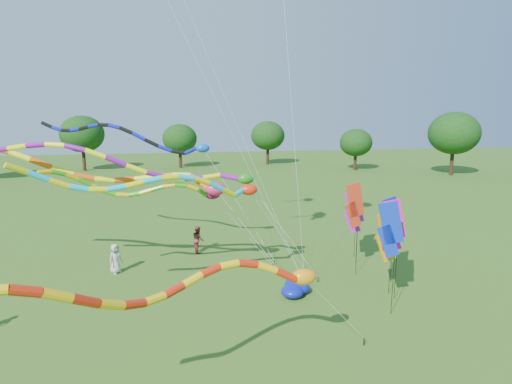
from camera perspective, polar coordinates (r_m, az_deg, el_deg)
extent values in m
plane|color=#2C5C18|center=(17.79, 2.41, -18.57)|extent=(160.00, 160.00, 0.00)
cylinder|color=#382314|center=(67.90, 24.81, 3.18)|extent=(0.50, 0.50, 2.18)
ellipsoid|color=#133B10|center=(67.64, 25.00, 5.58)|extent=(4.61, 4.61, 3.92)
cylinder|color=#382314|center=(74.15, 13.41, 4.83)|extent=(0.50, 0.50, 3.26)
ellipsoid|color=#133B10|center=(73.87, 13.56, 8.11)|extent=(6.88, 6.88, 5.85)
cylinder|color=#382314|center=(70.13, 1.57, 4.75)|extent=(0.50, 0.50, 3.14)
ellipsoid|color=#133B10|center=(69.84, 1.59, 8.09)|extent=(6.62, 6.62, 5.63)
cylinder|color=#382314|center=(67.88, -9.97, 4.00)|extent=(0.50, 0.50, 2.20)
ellipsoid|color=#133B10|center=(67.62, -10.04, 6.43)|extent=(4.65, 4.65, 3.95)
cylinder|color=#382314|center=(67.36, -21.72, 3.91)|extent=(0.50, 0.50, 3.48)
ellipsoid|color=#133B10|center=(67.05, -21.99, 7.76)|extent=(7.34, 7.34, 6.24)
cylinder|color=black|center=(17.56, 14.19, -18.77)|extent=(0.05, 0.05, 0.30)
cylinder|color=silver|center=(15.84, 10.62, -15.18)|extent=(0.02, 0.02, 4.29)
ellipsoid|color=orange|center=(14.32, 6.37, -11.18)|extent=(0.84, 0.54, 0.54)
cylinder|color=red|center=(13.95, 3.99, -10.96)|extent=(0.24, 0.24, 0.73)
cylinder|color=yellow|center=(13.65, 1.46, -10.04)|extent=(0.24, 0.24, 0.69)
cylinder|color=red|center=(13.39, -1.09, -9.54)|extent=(0.24, 0.24, 0.63)
cylinder|color=yellow|center=(13.16, -3.60, -9.67)|extent=(0.24, 0.24, 0.61)
cylinder|color=red|center=(12.94, -6.06, -10.40)|extent=(0.24, 0.24, 0.62)
cylinder|color=yellow|center=(12.72, -8.47, -11.54)|extent=(0.24, 0.24, 0.63)
cylinder|color=red|center=(12.47, -10.87, -12.76)|extent=(0.24, 0.24, 0.63)
cylinder|color=yellow|center=(12.17, -13.32, -13.72)|extent=(0.24, 0.24, 0.63)
cylinder|color=red|center=(11.81, -15.91, -14.19)|extent=(0.24, 0.24, 0.66)
cylinder|color=yellow|center=(11.42, -18.70, -14.03)|extent=(0.24, 0.24, 0.70)
cylinder|color=red|center=(11.03, -21.73, -13.35)|extent=(0.24, 0.24, 0.72)
cylinder|color=yellow|center=(10.71, -24.98, -12.39)|extent=(0.24, 0.24, 0.70)
cylinder|color=red|center=(10.49, -28.40, -11.54)|extent=(0.24, 0.24, 0.65)
cylinder|color=black|center=(22.24, 4.11, -11.96)|extent=(0.05, 0.05, 0.30)
cylinder|color=silver|center=(21.40, -0.57, -5.81)|extent=(0.02, 0.02, 5.88)
ellipsoid|color=#F31B60|center=(20.99, -5.42, 0.40)|extent=(1.01, 0.65, 0.65)
cylinder|color=#E6570C|center=(21.30, -7.54, 1.31)|extent=(0.29, 0.29, 1.22)
cylinder|color=#FDFF0D|center=(21.68, -9.89, 2.20)|extent=(0.29, 0.29, 0.93)
cylinder|color=#E6570C|center=(21.88, -12.29, 2.09)|extent=(0.29, 0.29, 0.94)
cylinder|color=#FDFF0D|center=(22.05, -14.68, 1.81)|extent=(0.29, 0.29, 0.94)
cylinder|color=#E6570C|center=(22.21, -17.08, 1.58)|extent=(0.29, 0.29, 0.95)
cylinder|color=#FDFF0D|center=(22.35, -19.50, 1.57)|extent=(0.29, 0.29, 0.96)
cylinder|color=#E6570C|center=(22.50, -21.92, 1.91)|extent=(0.29, 0.29, 0.98)
cylinder|color=#FDFF0D|center=(22.67, -24.32, 2.56)|extent=(0.29, 0.29, 1.01)
cylinder|color=#E6570C|center=(22.91, -26.67, 3.40)|extent=(0.29, 0.29, 1.02)
cylinder|color=#FDFF0D|center=(23.23, -28.91, 4.24)|extent=(0.29, 0.29, 1.00)
cylinder|color=#E6570C|center=(23.65, -30.99, 4.88)|extent=(0.29, 0.29, 0.96)
cylinder|color=black|center=(22.79, 8.24, -11.47)|extent=(0.05, 0.05, 0.30)
cylinder|color=silver|center=(21.53, 3.61, -5.00)|extent=(0.02, 0.02, 6.41)
ellipsoid|color=#218017|center=(20.75, -1.38, 1.79)|extent=(0.82, 0.53, 0.53)
cylinder|color=#830E9C|center=(20.91, -3.57, 2.02)|extent=(0.24, 0.24, 0.99)
cylinder|color=#F2FF0D|center=(21.05, -5.94, 2.08)|extent=(0.24, 0.24, 0.88)
cylinder|color=#830E9C|center=(20.91, -8.31, 1.82)|extent=(0.24, 0.24, 0.88)
cylinder|color=#F2FF0D|center=(20.77, -10.71, 1.84)|extent=(0.24, 0.24, 0.89)
cylinder|color=#830E9C|center=(20.64, -13.16, 2.24)|extent=(0.24, 0.24, 0.92)
cylinder|color=#F2FF0D|center=(20.55, -15.65, 2.98)|extent=(0.24, 0.24, 0.95)
cylinder|color=#830E9C|center=(20.54, -18.15, 3.91)|extent=(0.24, 0.24, 0.96)
cylinder|color=#F2FF0D|center=(20.63, -20.60, 4.80)|extent=(0.24, 0.24, 0.93)
cylinder|color=#830E9C|center=(20.83, -22.97, 5.44)|extent=(0.24, 0.24, 0.89)
cylinder|color=#F2FF0D|center=(21.14, -25.20, 5.69)|extent=(0.24, 0.24, 0.87)
cylinder|color=#830E9C|center=(21.55, -27.28, 5.58)|extent=(0.24, 0.24, 0.88)
cylinder|color=#F2FF0D|center=(22.03, -29.21, 5.23)|extent=(0.24, 0.24, 0.89)
cylinder|color=black|center=(24.93, 2.45, -9.41)|extent=(0.05, 0.05, 0.30)
cylinder|color=silver|center=(24.37, -2.31, -1.73)|extent=(0.02, 0.02, 7.61)
ellipsoid|color=blue|center=(24.44, -7.12, 5.82)|extent=(0.78, 0.50, 0.50)
cylinder|color=#0B13B8|center=(24.70, -8.67, 5.46)|extent=(0.23, 0.23, 0.79)
cylinder|color=black|center=(24.88, -10.30, 5.25)|extent=(0.23, 0.23, 0.76)
cylinder|color=#0B13B8|center=(24.96, -12.02, 5.68)|extent=(0.23, 0.23, 0.79)
cylinder|color=black|center=(25.08, -13.71, 6.36)|extent=(0.23, 0.23, 0.82)
cylinder|color=#0B13B8|center=(25.27, -15.35, 7.15)|extent=(0.23, 0.23, 0.81)
cylinder|color=black|center=(25.54, -16.90, 7.84)|extent=(0.23, 0.23, 0.78)
cylinder|color=#0B13B8|center=(25.90, -18.33, 8.29)|extent=(0.23, 0.23, 0.74)
cylinder|color=black|center=(26.33, -19.63, 8.41)|extent=(0.23, 0.23, 0.73)
cylinder|color=#0B13B8|center=(26.83, -20.81, 8.26)|extent=(0.23, 0.23, 0.75)
cylinder|color=black|center=(27.36, -21.90, 7.95)|extent=(0.23, 0.23, 0.76)
cylinder|color=#0B13B8|center=(27.92, -22.93, 7.65)|extent=(0.23, 0.23, 0.75)
cylinder|color=black|center=(28.47, -23.94, 7.51)|extent=(0.23, 0.23, 0.74)
cylinder|color=#0B13B8|center=(29.00, -24.98, 7.64)|extent=(0.23, 0.23, 0.75)
cylinder|color=black|center=(29.49, -26.06, 8.01)|extent=(0.23, 0.23, 0.78)
cylinder|color=black|center=(23.87, 6.41, -10.39)|extent=(0.05, 0.05, 0.30)
cylinder|color=silver|center=(22.04, 2.97, -5.29)|extent=(0.02, 0.02, 5.91)
ellipsoid|color=red|center=(20.53, -0.96, 0.31)|extent=(0.83, 0.54, 0.54)
cylinder|color=#0EC5EF|center=(20.01, -2.33, -0.11)|extent=(0.24, 0.24, 0.80)
cylinder|color=yellow|center=(19.43, -3.68, -0.04)|extent=(0.24, 0.24, 0.79)
cylinder|color=#0EC5EF|center=(18.97, -5.39, 0.79)|extent=(0.24, 0.24, 0.78)
cylinder|color=yellow|center=(18.61, -7.26, 1.52)|extent=(0.24, 0.24, 0.74)
cylinder|color=#0EC5EF|center=(18.35, -9.29, 1.94)|extent=(0.24, 0.24, 0.70)
cylinder|color=yellow|center=(18.18, -11.43, 1.94)|extent=(0.24, 0.24, 0.70)
cylinder|color=#0EC5EF|center=(18.11, -13.63, 1.57)|extent=(0.24, 0.24, 0.72)
cylinder|color=yellow|center=(18.09, -15.87, 1.01)|extent=(0.24, 0.24, 0.73)
cylinder|color=#0EC5EF|center=(18.10, -18.10, 0.52)|extent=(0.24, 0.24, 0.72)
cylinder|color=yellow|center=(18.10, -20.33, 0.30)|extent=(0.24, 0.24, 0.70)
cylinder|color=#0EC5EF|center=(18.06, -22.56, 0.49)|extent=(0.24, 0.24, 0.72)
cylinder|color=yellow|center=(17.97, -24.80, 1.07)|extent=(0.24, 0.24, 0.75)
cylinder|color=#0EC5EF|center=(17.83, -27.05, 1.89)|extent=(0.24, 0.24, 0.78)
cylinder|color=yellow|center=(17.65, -29.33, 2.73)|extent=(0.24, 0.24, 0.77)
cylinder|color=black|center=(24.29, 2.15, -9.95)|extent=(0.05, 0.05, 0.30)
cylinder|color=silver|center=(22.96, -1.67, -5.24)|extent=(0.02, 0.02, 5.44)
ellipsoid|color=#840C50|center=(21.94, -5.83, -0.32)|extent=(0.78, 0.50, 0.50)
cylinder|color=green|center=(21.48, -7.21, -0.03)|extent=(0.23, 0.23, 0.87)
cylinder|color=gold|center=(21.06, -8.46, 0.59)|extent=(0.23, 0.23, 0.58)
cylinder|color=green|center=(21.00, -9.96, 0.90)|extent=(0.23, 0.23, 0.56)
cylinder|color=gold|center=(21.04, -11.48, 0.85)|extent=(0.23, 0.23, 0.57)
cylinder|color=green|center=(21.14, -12.99, 0.51)|extent=(0.23, 0.23, 0.59)
cylinder|color=gold|center=(21.27, -14.49, 0.06)|extent=(0.23, 0.23, 0.59)
cylinder|color=green|center=(21.41, -15.97, -0.28)|extent=(0.23, 0.23, 0.57)
cylinder|color=gold|center=(21.50, -17.43, -0.36)|extent=(0.23, 0.23, 0.55)
cylinder|color=green|center=(21.52, -18.90, -0.09)|extent=(0.23, 0.23, 0.58)
cylinder|color=gold|center=(21.48, -20.37, 0.48)|extent=(0.23, 0.23, 0.62)
cylinder|color=green|center=(21.37, -21.86, 1.21)|extent=(0.23, 0.23, 0.64)
cylinder|color=gold|center=(21.22, -23.36, 1.89)|extent=(0.23, 0.23, 0.62)
cylinder|color=green|center=(21.05, -24.87, 2.33)|extent=(0.23, 0.23, 0.59)
cylinder|color=gold|center=(20.89, -26.38, 2.40)|extent=(0.23, 0.23, 0.57)
cylinder|color=black|center=(21.80, 6.50, -12.48)|extent=(0.04, 0.04, 0.30)
cylinder|color=silver|center=(19.24, -2.21, 8.11)|extent=(0.01, 0.01, 16.40)
cylinder|color=black|center=(21.80, 6.50, -12.48)|extent=(0.04, 0.04, 0.30)
cylinder|color=silver|center=(19.63, -7.52, 16.19)|extent=(0.01, 0.01, 22.85)
cylinder|color=black|center=(21.80, 6.50, -12.48)|extent=(0.04, 0.04, 0.30)
cylinder|color=silver|center=(21.48, 5.01, 8.14)|extent=(0.01, 0.01, 15.25)
cylinder|color=black|center=(26.41, 13.11, -4.20)|extent=(0.02, 0.02, 4.11)
cube|color=green|center=(25.99, 12.81, -1.14)|extent=(1.16, 0.16, 1.93)
cube|color=green|center=(26.12, 12.58, -2.86)|extent=(1.01, 0.15, 1.51)
cylinder|color=black|center=(25.29, 13.34, -5.04)|extent=(0.02, 0.02, 3.97)
cube|color=#AC1AC7|center=(24.93, 12.97, -1.97)|extent=(1.13, 0.43, 1.93)
cube|color=#AC1AC7|center=(25.11, 12.71, -3.75)|extent=(0.98, 0.38, 1.51)
cylinder|color=black|center=(21.69, 17.51, -8.20)|extent=(0.02, 0.02, 3.73)
cube|color=orange|center=(21.24, 17.15, -5.01)|extent=(1.16, 0.20, 1.93)
cube|color=orange|center=(21.44, 16.84, -7.08)|extent=(1.01, 0.18, 1.51)
cylinder|color=black|center=(19.41, 17.93, -8.94)|extent=(0.02, 0.02, 4.69)
cube|color=#0E2DC6|center=(18.86, 17.58, -3.94)|extent=(1.14, 0.35, 1.93)
cube|color=#0E2DC6|center=(19.05, 17.21, -6.28)|extent=(1.00, 0.32, 1.51)
cylinder|color=black|center=(23.02, 17.76, -6.54)|extent=(0.02, 0.02, 4.18)
cube|color=#0D1AC3|center=(22.50, 17.54, -2.98)|extent=(1.15, 0.29, 1.93)
cube|color=#0D1AC3|center=(22.64, 17.27, -4.97)|extent=(1.00, 0.26, 1.51)
cylinder|color=black|center=(21.02, 18.26, -7.80)|extent=(0.02, 0.02, 4.46)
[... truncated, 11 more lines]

